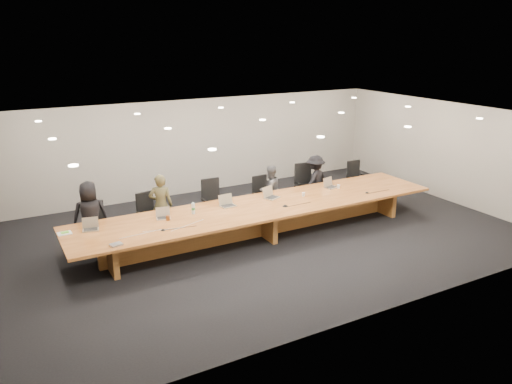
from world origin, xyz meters
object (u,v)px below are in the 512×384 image
mic_right (367,193)px  chair_left (150,214)px  chair_far_left (100,224)px  chair_far_right (357,178)px  conference_table (262,215)px  laptop_d (272,193)px  mic_left (163,230)px  amber_mug (168,218)px  chair_mid_left (214,201)px  person_c (270,190)px  mic_center (285,206)px  paper_cup_near (304,194)px  person_a (91,216)px  person_b (161,205)px  chair_right (307,185)px  laptop_a (90,224)px  laptop_c (228,201)px  laptop_b (163,213)px  chair_mid_right (264,195)px  water_bottle (193,209)px  person_d (315,181)px  paper_cup_far (338,187)px  av_box (116,244)px

mic_right → chair_left: bearing=161.0°
chair_far_left → chair_far_right: (7.45, 0.06, 0.03)m
conference_table → chair_left: (-2.32, 1.32, -0.00)m
laptop_d → mic_left: laptop_d is taller
laptop_d → amber_mug: (-2.75, -0.24, -0.09)m
chair_mid_left → person_c: size_ratio=0.86×
laptop_d → mic_right: laptop_d is taller
chair_mid_left → mic_center: 1.97m
chair_left → chair_mid_left: bearing=-11.5°
paper_cup_near → conference_table: bearing=-174.3°
person_a → person_b: 1.61m
chair_right → person_b: size_ratio=0.79×
chair_left → person_c: 3.26m
mic_left → person_c: bearing=24.7°
chair_far_right → paper_cup_near: chair_far_right is taller
mic_center → laptop_a: bearing=171.3°
laptop_c → chair_far_left: bearing=156.9°
chair_right → laptop_b: size_ratio=3.91×
chair_mid_left → person_a: size_ratio=0.73×
chair_mid_right → mic_right: 2.68m
chair_right → person_c: 1.24m
chair_mid_right → mic_right: chair_mid_right is taller
laptop_b → chair_far_left: bearing=153.4°
chair_left → water_bottle: (0.69, -1.07, 0.35)m
chair_mid_left → laptop_b: 1.98m
conference_table → mic_right: (2.81, -0.44, 0.24)m
laptop_c → paper_cup_near: size_ratio=3.85×
laptop_d → chair_mid_left: bearing=117.6°
laptop_b → laptop_c: (1.59, 0.05, 0.02)m
chair_mid_left → conference_table: bearing=-62.3°
person_d → laptop_c: (-3.09, -0.88, 0.17)m
chair_mid_left → mic_right: (3.46, -1.75, 0.19)m
mic_center → chair_mid_left: bearing=124.2°
conference_table → chair_right: chair_right is taller
chair_mid_right → mic_center: (-0.33, -1.59, 0.25)m
person_c → water_bottle: size_ratio=5.37×
laptop_c → mic_left: laptop_c is taller
chair_mid_left → laptop_d: 1.51m
person_b → paper_cup_far: (4.50, -0.92, 0.04)m
av_box → mic_left: size_ratio=2.15×
person_d → paper_cup_far: (0.06, -0.97, 0.08)m
person_b → mic_center: (2.53, -1.46, 0.01)m
water_bottle → av_box: bearing=-154.7°
chair_far_right → mic_right: 2.13m
chair_mid_left → chair_far_right: (4.62, 0.01, -0.04)m
amber_mug → mic_right: bearing=-6.4°
conference_table → av_box: 3.65m
chair_mid_left → chair_mid_right: size_ratio=1.10×
chair_mid_right → amber_mug: bearing=-164.0°
chair_mid_left → amber_mug: chair_mid_left is taller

